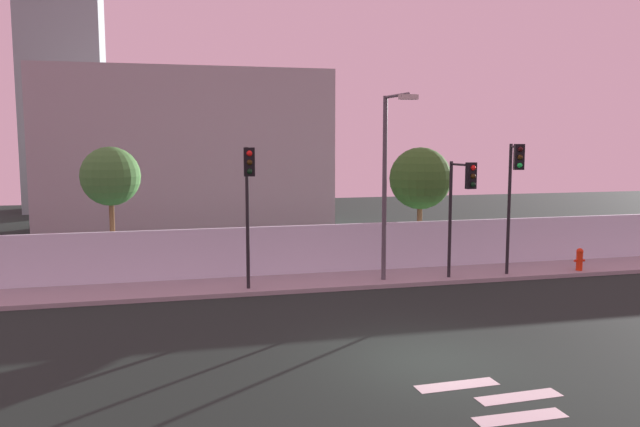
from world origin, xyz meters
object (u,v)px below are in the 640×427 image
(traffic_light_right, at_px, (248,187))
(street_lamp_curbside, at_px, (388,172))
(roadside_tree_leftmost, at_px, (110,177))
(traffic_light_center, at_px, (462,194))
(fire_hydrant, at_px, (580,258))
(traffic_light_left, at_px, (514,181))
(roadside_tree_midleft, at_px, (420,179))

(traffic_light_right, height_order, street_lamp_curbside, street_lamp_curbside)
(street_lamp_curbside, height_order, roadside_tree_leftmost, street_lamp_curbside)
(traffic_light_center, bearing_deg, fire_hydrant, 6.15)
(street_lamp_curbside, bearing_deg, traffic_light_center, -13.28)
(street_lamp_curbside, bearing_deg, traffic_light_left, -5.41)
(roadside_tree_leftmost, bearing_deg, roadside_tree_midleft, 0.00)
(roadside_tree_midleft, bearing_deg, traffic_light_center, -92.04)
(roadside_tree_midleft, bearing_deg, roadside_tree_leftmost, -180.00)
(street_lamp_curbside, bearing_deg, traffic_light_right, -174.22)
(traffic_light_left, height_order, traffic_light_right, traffic_light_left)
(fire_hydrant, distance_m, roadside_tree_midleft, 6.83)
(street_lamp_curbside, xyz_separation_m, roadside_tree_leftmost, (-9.44, 3.46, -0.24))
(traffic_light_left, bearing_deg, roadside_tree_midleft, 116.81)
(fire_hydrant, bearing_deg, traffic_light_left, -172.56)
(street_lamp_curbside, distance_m, fire_hydrant, 8.48)
(traffic_light_left, height_order, fire_hydrant, traffic_light_left)
(roadside_tree_leftmost, bearing_deg, traffic_light_right, -41.13)
(fire_hydrant, relative_size, roadside_tree_leftmost, 0.18)
(traffic_light_center, relative_size, roadside_tree_leftmost, 0.86)
(street_lamp_curbside, xyz_separation_m, roadside_tree_midleft, (2.66, 3.46, -0.49))
(fire_hydrant, xyz_separation_m, roadside_tree_midleft, (-5.10, 3.48, 2.91))
(roadside_tree_midleft, bearing_deg, street_lamp_curbside, -127.60)
(traffic_light_right, xyz_separation_m, roadside_tree_midleft, (7.58, 3.95, -0.07))
(traffic_light_left, relative_size, traffic_light_right, 1.02)
(fire_hydrant, bearing_deg, roadside_tree_leftmost, 168.56)
(traffic_light_left, xyz_separation_m, traffic_light_center, (-2.11, -0.16, -0.41))
(traffic_light_center, distance_m, fire_hydrant, 5.90)
(traffic_light_center, xyz_separation_m, fire_hydrant, (5.25, 0.57, -2.63))
(traffic_light_center, bearing_deg, traffic_light_right, 179.26)
(street_lamp_curbside, bearing_deg, roadside_tree_leftmost, 159.90)
(traffic_light_center, distance_m, roadside_tree_midleft, 4.06)
(traffic_light_left, height_order, roadside_tree_leftmost, traffic_light_left)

